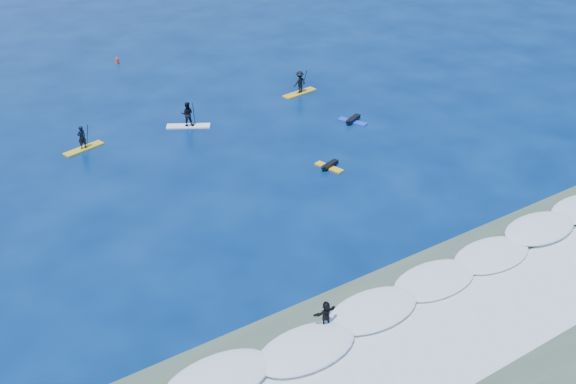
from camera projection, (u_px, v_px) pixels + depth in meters
ground at (307, 201)px, 38.24m from camera, size 160.00×160.00×0.00m
shallow_water at (485, 341)px, 28.07m from camera, size 90.00×13.00×0.01m
breaking_wave at (422, 292)px, 30.98m from camera, size 40.00×6.00×0.30m
whitewater at (468, 328)px, 28.80m from camera, size 34.00×5.00×0.02m
sup_paddler_left at (82, 141)px, 43.91m from camera, size 2.95×1.44×2.01m
sup_paddler_center at (188, 116)px, 47.02m from camera, size 3.17×2.28×2.24m
sup_paddler_right at (300, 84)px, 52.68m from camera, size 3.24×1.26×2.22m
prone_paddler_near at (329, 166)px, 41.82m from camera, size 1.58×2.08×0.42m
prone_paddler_far at (353, 120)px, 48.06m from camera, size 1.73×2.31×0.47m
wave_surfer at (326, 315)px, 28.35m from camera, size 1.89×0.53×1.37m
marker_buoy at (117, 60)px, 59.38m from camera, size 0.30×0.30×0.71m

